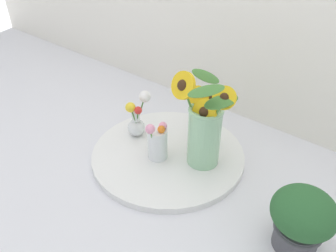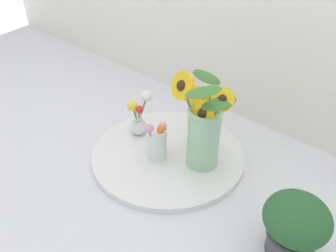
{
  "view_description": "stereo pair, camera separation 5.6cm",
  "coord_description": "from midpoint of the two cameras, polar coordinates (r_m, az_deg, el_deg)",
  "views": [
    {
      "loc": [
        0.62,
        -0.64,
        0.74
      ],
      "look_at": [
        0.04,
        0.06,
        0.13
      ],
      "focal_mm": 35.0,
      "sensor_mm": 36.0,
      "label": 1
    },
    {
      "loc": [
        0.66,
        -0.6,
        0.74
      ],
      "look_at": [
        0.04,
        0.06,
        0.13
      ],
      "focal_mm": 35.0,
      "sensor_mm": 36.0,
      "label": 2
    }
  ],
  "objects": [
    {
      "name": "ground_plane",
      "position": [
        1.16,
        -2.02,
        -5.82
      ],
      "size": [
        6.0,
        6.0,
        0.0
      ],
      "primitive_type": "plane",
      "color": "silver"
    },
    {
      "name": "serving_tray",
      "position": [
        1.17,
        1.38,
        -4.88
      ],
      "size": [
        0.54,
        0.54,
        0.02
      ],
      "color": "white",
      "rests_on": "ground_plane"
    },
    {
      "name": "mason_jar_sunflowers",
      "position": [
        1.04,
        7.69,
        -0.67
      ],
      "size": [
        0.23,
        0.23,
        0.34
      ],
      "color": "#99CC9E",
      "rests_on": "serving_tray"
    },
    {
      "name": "vase_small_center",
      "position": [
        1.1,
        -0.48,
        -2.73
      ],
      "size": [
        0.07,
        0.09,
        0.16
      ],
      "color": "white",
      "rests_on": "serving_tray"
    },
    {
      "name": "vase_bulb_right",
      "position": [
        1.21,
        -3.72,
        1.47
      ],
      "size": [
        0.07,
        0.09,
        0.18
      ],
      "color": "white",
      "rests_on": "serving_tray"
    },
    {
      "name": "potted_plant",
      "position": [
        0.89,
        22.99,
        -15.62
      ],
      "size": [
        0.16,
        0.16,
        0.19
      ],
      "color": "#4C4C51",
      "rests_on": "ground_plane"
    }
  ]
}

